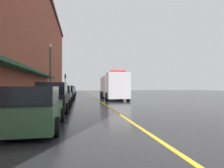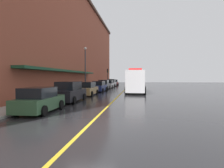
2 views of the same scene
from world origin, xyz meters
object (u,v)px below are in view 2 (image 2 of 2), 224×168
Objects in this scene: parked_car_3 at (99,87)px; parking_meter_2 at (73,88)px; parked_car_0 at (39,100)px; traffic_light_near at (108,74)px; parked_car_4 at (104,85)px; box_truck at (136,82)px; parked_car_7 at (115,83)px; parking_meter_1 at (106,82)px; parked_car_5 at (109,84)px; parking_meter_0 at (99,83)px; parked_car_1 at (69,92)px; parked_car_2 at (88,89)px; parked_car_6 at (112,83)px; street_lamp_left at (85,64)px.

parked_car_3 reaches higher than parking_meter_2.
parked_car_0 is 36.02m from traffic_light_near.
parked_car_4 is (0.00, 23.63, 0.07)m from parked_car_0.
box_truck is (6.12, -7.09, 0.81)m from parked_car_4.
parked_car_3 is at bearing 178.78° from parked_car_7.
parking_meter_1 is at bearing 6.23° from parked_car_4.
parked_car_5 reaches higher than parking_meter_0.
parked_car_1 is 6.27m from parked_car_2.
parked_car_6 is at bearing 26.48° from parking_meter_1.
parking_meter_1 is 16.76m from street_lamp_left.
parked_car_7 is at bearing 87.39° from parking_meter_2.
parking_meter_1 is (-1.30, 33.97, 0.29)m from parked_car_0.
parking_meter_0 is (-1.38, 13.32, 0.26)m from parked_car_2.
traffic_light_near is (-1.26, 30.51, 2.28)m from parked_car_1.
parked_car_2 is at bearing -1.25° from parked_car_0.
parked_car_1 is (0.02, 5.40, 0.11)m from parked_car_0.
parked_car_5 is at bearing 0.39° from parked_car_1.
parked_car_7 reaches higher than parking_meter_1.
parked_car_2 reaches higher than parking_meter_0.
parked_car_6 is (-0.14, 5.74, 0.09)m from parked_car_5.
parked_car_1 is 12.79m from parked_car_3.
parked_car_1 is 29.21m from parked_car_6.
parked_car_0 is 0.97× the size of parked_car_5.
parked_car_5 is 0.93× the size of parked_car_7.
parked_car_3 is 3.55× the size of parking_meter_0.
parked_car_5 is (-0.05, 10.69, -0.03)m from parked_car_3.
parking_meter_2 is at bearing 179.13° from parked_car_6.
parked_car_3 is at bearing 79.72° from parking_meter_2.
parked_car_4 is 13.72m from parking_meter_2.
parked_car_7 is 3.45× the size of parking_meter_1.
parking_meter_1 is at bearing 87.91° from street_lamp_left.
parking_meter_0 and parking_meter_1 have the same top height.
parked_car_3 is 1.13× the size of parked_car_6.
street_lamp_left is (-1.97, -22.51, 3.61)m from parked_car_7.
parked_car_7 is at bearing 2.25° from parked_car_5.
traffic_light_near is (0.66, 18.36, -1.24)m from street_lamp_left.
parked_car_2 is 7.81m from box_truck.
parked_car_3 is 6.22m from box_truck.
parked_car_6 is at bearing -0.88° from parked_car_0.
box_truck is 6.69× the size of parking_meter_0.
parking_meter_2 is (0.00, -15.02, 0.00)m from parking_meter_0.
parked_car_4 is 1.90m from parking_meter_0.
street_lamp_left is 1.61× the size of traffic_light_near.
parking_meter_0 is 1.00× the size of parking_meter_1.
parked_car_4 is 10.99m from parked_car_6.
parked_car_7 is (-0.00, 28.39, -0.01)m from parked_car_2.
parked_car_1 is at bearing -87.64° from traffic_light_near.
parked_car_3 reaches higher than parked_car_5.
box_truck reaches higher than parked_car_0.
parking_meter_0 and parking_meter_2 have the same top height.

